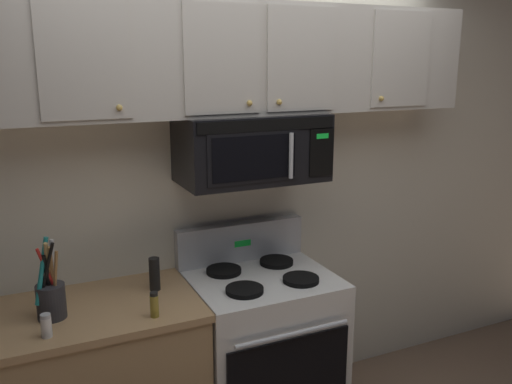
{
  "coord_description": "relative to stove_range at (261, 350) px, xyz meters",
  "views": [
    {
      "loc": [
        -1.16,
        -2.0,
        2.02
      ],
      "look_at": [
        0.0,
        0.49,
        1.35
      ],
      "focal_mm": 37.99,
      "sensor_mm": 36.0,
      "label": 1
    }
  ],
  "objects": [
    {
      "name": "spice_jar",
      "position": [
        -0.63,
        -0.22,
        0.49
      ],
      "size": [
        0.04,
        0.04,
        0.12
      ],
      "color": "olive",
      "rests_on": "counter_segment"
    },
    {
      "name": "utensil_crock_charcoal",
      "position": [
        -1.05,
        -0.03,
        0.54
      ],
      "size": [
        0.13,
        0.13,
        0.38
      ],
      "color": "#2D2D33",
      "rests_on": "counter_segment"
    },
    {
      "name": "stove_range",
      "position": [
        0.0,
        0.0,
        0.0
      ],
      "size": [
        0.76,
        0.69,
        1.12
      ],
      "color": "white",
      "rests_on": "ground_plane"
    },
    {
      "name": "over_range_microwave",
      "position": [
        -0.0,
        0.12,
        1.11
      ],
      "size": [
        0.76,
        0.43,
        0.35
      ],
      "color": "black"
    },
    {
      "name": "salt_shaker",
      "position": [
        -1.09,
        -0.21,
        0.48
      ],
      "size": [
        0.04,
        0.04,
        0.1
      ],
      "color": "white",
      "rests_on": "counter_segment"
    },
    {
      "name": "pepper_mill",
      "position": [
        -0.55,
        0.07,
        0.52
      ],
      "size": [
        0.05,
        0.05,
        0.17
      ],
      "primitive_type": "cylinder",
      "color": "black",
      "rests_on": "counter_segment"
    },
    {
      "name": "upper_cabinets",
      "position": [
        -0.0,
        0.15,
        1.56
      ],
      "size": [
        2.5,
        0.36,
        0.55
      ],
      "color": "#BCB7AD"
    },
    {
      "name": "back_wall",
      "position": [
        0.0,
        0.37,
        0.88
      ],
      "size": [
        5.2,
        0.1,
        2.7
      ],
      "primitive_type": "cube",
      "color": "silver",
      "rests_on": "ground_plane"
    }
  ]
}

